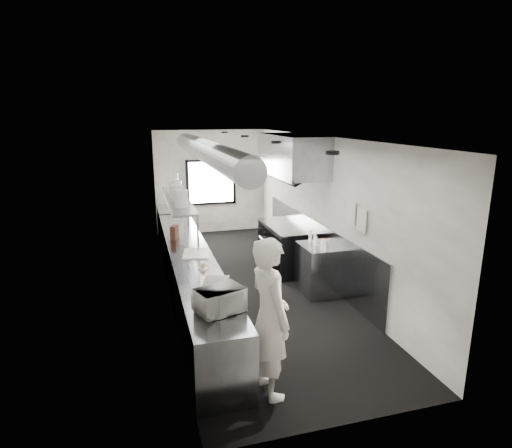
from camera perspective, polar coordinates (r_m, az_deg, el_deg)
floor at (r=8.31m, az=-1.02°, el=-8.09°), size 3.00×8.00×0.01m
ceiling at (r=7.69m, az=-1.11°, el=11.56°), size 3.00×8.00×0.01m
wall_back at (r=11.73m, az=-6.06°, el=5.61°), size 3.00×0.02×2.80m
wall_front at (r=4.33m, az=12.76°, el=-10.33°), size 3.00×0.02×2.80m
wall_left at (r=7.65m, az=-11.99°, el=0.63°), size 0.02×8.00×2.80m
wall_right at (r=8.38m, az=8.91°, el=1.96°), size 0.02×8.00×2.80m
wall_cladding at (r=8.85m, az=7.78°, el=-3.01°), size 0.03×5.50×1.10m
hvac_duct at (r=7.95m, az=-6.81°, el=9.76°), size 0.40×6.40×0.40m
service_window at (r=11.69m, az=-6.03°, el=5.58°), size 1.36×0.05×1.25m
exhaust_hood at (r=8.71m, az=4.79°, el=9.16°), size 0.81×2.20×0.88m
prep_counter at (r=7.49m, az=-8.65°, el=-7.15°), size 0.70×6.00×0.90m
pass_shelf at (r=8.62m, az=-10.47°, el=3.16°), size 0.45×3.00×0.68m
range at (r=9.07m, az=4.19°, el=-3.01°), size 0.88×1.60×0.94m
bottle_station at (r=7.89m, az=8.43°, el=-6.00°), size 0.65×0.80×0.90m
far_work_table at (r=11.00m, az=-11.12°, el=-0.23°), size 0.70×1.20×0.90m
notice_sheet_a at (r=7.28m, az=12.66°, el=1.50°), size 0.02×0.28×0.38m
notice_sheet_b at (r=6.99m, az=13.98°, el=0.47°), size 0.02×0.28×0.38m
line_cook at (r=4.94m, az=1.84°, el=-12.47°), size 0.56×0.76×1.90m
microwave at (r=5.14m, az=-4.87°, el=-10.16°), size 0.60×0.53×0.30m
deli_tub_a at (r=5.20m, az=-6.89°, el=-11.06°), size 0.20×0.20×0.11m
deli_tub_b at (r=5.49m, az=-8.02°, el=-9.78°), size 0.16×0.16×0.10m
newspaper at (r=6.09m, az=-5.38°, el=-7.62°), size 0.46×0.51×0.01m
small_plate at (r=6.57m, az=-7.12°, el=-5.96°), size 0.18×0.18×0.01m
pastry at (r=6.56m, az=-7.13°, el=-5.58°), size 0.08×0.08×0.08m
cutting_board at (r=7.29m, az=-8.02°, el=-3.91°), size 0.52×0.63×0.02m
knife_block at (r=8.22m, az=-10.89°, el=-1.07°), size 0.18×0.25×0.25m
plate_stack_a at (r=7.79m, az=-10.03°, el=3.40°), size 0.27×0.27×0.31m
plate_stack_b at (r=8.32m, az=-10.46°, el=4.07°), size 0.25×0.25×0.31m
plate_stack_c at (r=8.66m, az=-10.72°, el=4.60°), size 0.27×0.27×0.35m
plate_stack_d at (r=9.35m, az=-11.20°, el=5.48°), size 0.29×0.29×0.41m
squeeze_bottle_a at (r=7.45m, az=9.34°, el=-2.83°), size 0.07×0.07×0.20m
squeeze_bottle_b at (r=7.55m, az=8.92°, el=-2.66°), size 0.07×0.07×0.18m
squeeze_bottle_c at (r=7.70m, az=8.02°, el=-2.31°), size 0.07×0.07×0.17m
squeeze_bottle_d at (r=7.87m, az=7.91°, el=-1.94°), size 0.07×0.07×0.17m
squeeze_bottle_e at (r=7.94m, az=7.31°, el=-1.68°), size 0.08×0.08×0.19m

